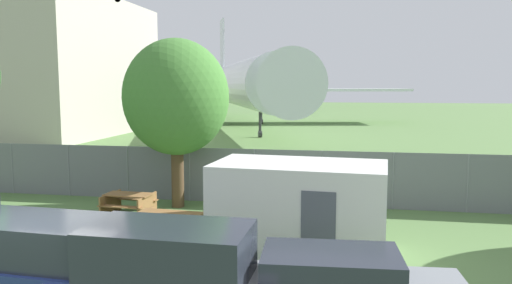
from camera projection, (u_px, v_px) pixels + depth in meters
name	position (u px, v px, depth m)	size (l,w,h in m)	color
hangar_building	(9.00, 66.00, 46.13)	(21.73, 19.07, 14.07)	#ADA899
perimeter_fence	(189.00, 174.00, 19.29)	(56.07, 0.07, 2.08)	slate
airplane	(239.00, 84.00, 55.13)	(39.22, 48.15, 13.81)	silver
portable_cabin	(299.00, 208.00, 13.37)	(4.71, 2.85, 2.42)	silver
picnic_bench_near_cabin	(170.00, 222.00, 14.60)	(2.06, 1.55, 0.76)	brown
picnic_bench_open_grass	(129.00, 202.00, 17.16)	(1.68, 1.50, 0.76)	brown
tree_left_of_cabin	(176.00, 98.00, 17.99)	(3.83, 3.83, 6.15)	#4C3823
car_dark_blue_suv_mid_left	(33.00, 261.00, 9.94)	(4.76, 2.16, 1.86)	black
car_silver_van_near_left	(169.00, 276.00, 9.15)	(4.19, 1.98, 1.94)	black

